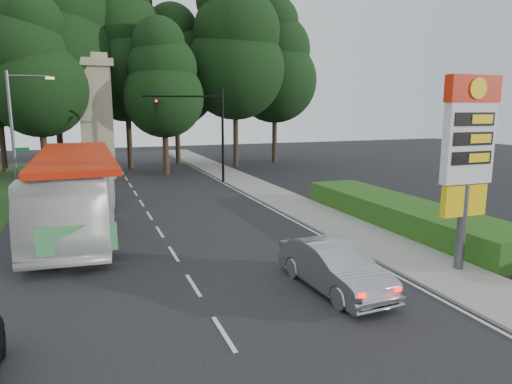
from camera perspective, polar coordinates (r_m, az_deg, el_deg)
name	(u,v)px	position (r m, az deg, el deg)	size (l,w,h in m)	color
ground	(230,344)	(11.95, -3.32, -18.43)	(120.00, 120.00, 0.00)	black
road_surface	(156,227)	(22.95, -12.33, -4.30)	(14.00, 80.00, 0.02)	black
sidewalk_right	(311,212)	(25.51, 6.91, -2.53)	(3.00, 80.00, 0.12)	gray
hedge	(403,214)	(23.73, 17.89, -2.62)	(3.00, 14.00, 1.20)	#254B14
gas_station_pylon	(468,147)	(17.21, 25.02, 5.09)	(2.10, 0.45, 6.85)	#59595E
traffic_signal_mast	(206,122)	(35.13, -6.29, 8.64)	(6.10, 0.35, 7.20)	black
streetlight_signs	(16,129)	(32.28, -27.83, 6.93)	(2.75, 0.98, 8.00)	#59595E
monument	(96,116)	(40.02, -19.36, 8.96)	(3.00, 3.00, 10.05)	tan
tree_center_left	(51,31)	(43.50, -24.21, 17.87)	(10.08, 10.08, 19.80)	#2D2116
tree_center_right	(125,50)	(45.49, -16.08, 16.73)	(9.24, 9.24, 18.15)	#2D2116
tree_east_near	(175,68)	(48.03, -10.05, 15.01)	(8.12, 8.12, 15.95)	#2D2116
tree_east_mid	(235,48)	(45.59, -2.64, 17.52)	(9.52, 9.52, 18.70)	#2D2116
tree_far_east	(275,63)	(49.09, 2.39, 15.84)	(8.68, 8.68, 17.05)	#2D2116
tree_monument_left	(37,69)	(39.22, -25.66, 13.74)	(7.28, 7.28, 14.30)	#2D2116
tree_monument_right	(163,81)	(40.11, -11.52, 13.49)	(6.72, 6.72, 13.20)	#2D2116
transit_bus	(78,192)	(23.12, -21.41, 0.00)	(3.11, 13.31, 3.71)	white
sedan_silver	(335,267)	(14.96, 9.81, -9.18)	(1.65, 4.72, 1.56)	#9A9CA1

